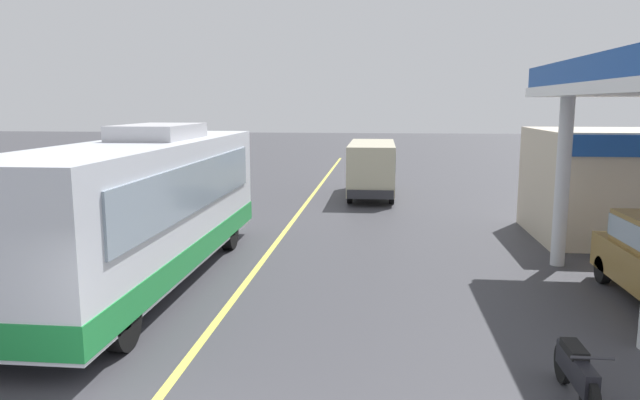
% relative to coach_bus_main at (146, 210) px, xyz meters
% --- Properties ---
extents(ground, '(120.00, 120.00, 0.00)m').
position_rel_coach_bus_main_xyz_m(ground, '(2.32, 12.65, -1.72)').
color(ground, '#38383D').
extents(lane_divider_stripe, '(0.16, 50.00, 0.01)m').
position_rel_coach_bus_main_xyz_m(lane_divider_stripe, '(2.32, 7.65, -1.72)').
color(lane_divider_stripe, '#D8CC4C').
rests_on(lane_divider_stripe, ground).
extents(coach_bus_main, '(2.60, 11.04, 3.69)m').
position_rel_coach_bus_main_xyz_m(coach_bus_main, '(0.00, 0.00, 0.00)').
color(coach_bus_main, silver).
rests_on(coach_bus_main, ground).
extents(minibus_opposing_lane, '(2.04, 6.13, 2.44)m').
position_rel_coach_bus_main_xyz_m(minibus_opposing_lane, '(5.04, 13.71, -0.25)').
color(minibus_opposing_lane, '#BFB799').
rests_on(minibus_opposing_lane, ground).
extents(motorcycle_parked_forecourt, '(0.55, 1.80, 0.92)m').
position_rel_coach_bus_main_xyz_m(motorcycle_parked_forecourt, '(8.25, -4.91, -1.28)').
color(motorcycle_parked_forecourt, black).
rests_on(motorcycle_parked_forecourt, ground).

